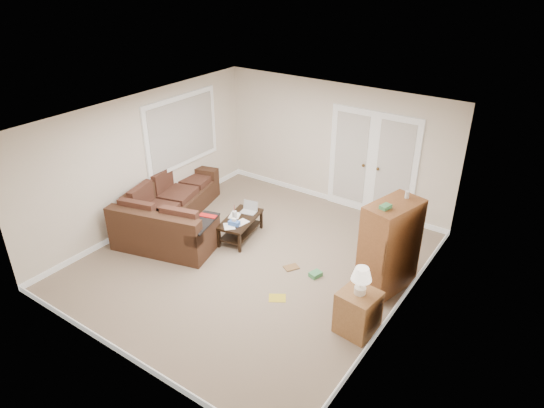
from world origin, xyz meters
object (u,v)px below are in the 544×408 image
Objects in this scene: sectional_sofa at (170,213)px; tv_armoire at (389,246)px; side_cabinet at (358,309)px; coffee_table at (241,226)px.

tv_armoire is at bearing -6.54° from sectional_sofa.
side_cabinet is at bearing -71.69° from tv_armoire.
coffee_table is at bearing -163.32° from tv_armoire.
coffee_table is at bearing 5.75° from sectional_sofa.
sectional_sofa is 2.68× the size of side_cabinet.
sectional_sofa is 4.19m from side_cabinet.
coffee_table is at bearing 166.40° from side_cabinet.
side_cabinet is (2.85, -1.06, 0.16)m from coffee_table.
tv_armoire is at bearing -9.26° from coffee_table.
sectional_sofa reaches higher than coffee_table.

